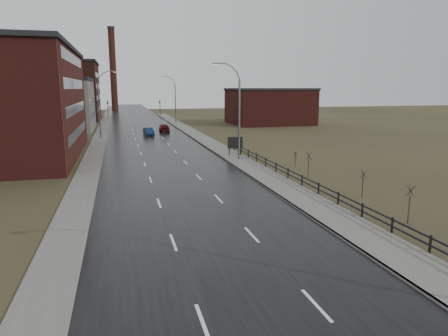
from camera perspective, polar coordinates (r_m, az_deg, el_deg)
road at (r=69.70m, az=-10.64°, el=4.17°), size 14.00×300.00×0.06m
sidewalk_right at (r=46.80m, az=2.27°, el=0.99°), size 3.20×180.00×0.18m
curb_right at (r=46.38m, az=0.47°, el=0.90°), size 0.16×180.00×0.18m
sidewalk_left at (r=69.60m, az=-17.39°, el=3.86°), size 2.40×260.00×0.12m
warehouse_mid at (r=88.05m, az=-23.55°, el=8.31°), size 16.32×20.40×10.50m
warehouse_far at (r=118.40m, az=-23.93°, el=10.03°), size 26.52×24.48×15.50m
building_right at (r=97.68m, az=6.46°, el=8.79°), size 18.36×16.32×8.50m
smokestack at (r=159.17m, az=-15.57°, el=13.46°), size 2.70×2.70×30.70m
streetlight_right_mid at (r=47.04m, az=1.85°, el=8.10°), size 3.36×0.28×11.35m
streetlight_left at (r=71.11m, az=-17.20°, el=8.70°), size 3.36×0.28×11.35m
streetlight_right_far at (r=99.95m, az=-7.15°, el=9.73°), size 3.36×0.28×11.35m
guardrail at (r=32.22m, az=13.93°, el=-2.98°), size 0.10×53.05×1.10m
shrub_c at (r=27.86m, az=24.97°, el=-4.62°), size 0.60×0.63×2.53m
shrub_d at (r=33.07m, az=19.21°, el=-2.06°), size 0.53×0.56×2.25m
shrub_e at (r=38.54m, az=11.98°, el=0.46°), size 0.61×0.65×2.61m
shrub_f at (r=44.17m, az=10.15°, el=1.28°), size 0.42×0.44×1.72m
billboard at (r=50.19m, az=1.59°, el=3.54°), size 1.96×0.17×2.51m
traffic_light_left at (r=129.11m, az=-16.34°, el=9.16°), size 0.58×2.73×5.30m
traffic_light_right at (r=129.71m, az=-9.17°, el=9.48°), size 0.58×2.73×5.30m
car_near at (r=73.81m, az=-10.72°, el=5.09°), size 1.85×4.38×1.41m
car_far at (r=79.43m, az=-8.53°, el=5.68°), size 2.19×4.93×1.65m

